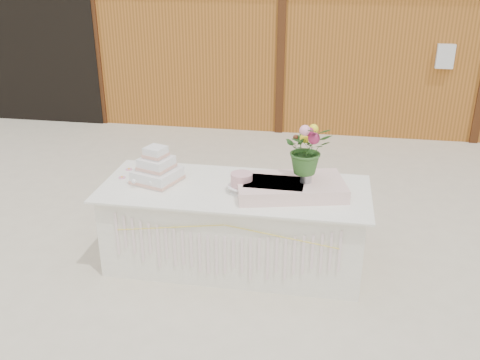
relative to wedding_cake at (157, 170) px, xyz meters
The scene contains 9 objects.
ground 1.14m from the wedding_cake, ahead, with size 80.00×80.00×0.00m, color beige.
barn 6.07m from the wedding_cake, 83.25° to the left, with size 12.60×4.60×3.30m.
cake_table 0.87m from the wedding_cake, ahead, with size 2.40×1.00×0.77m.
wedding_cake is the anchor object (origin of this frame).
pink_cake_stand 0.80m from the wedding_cake, ahead, with size 0.24×0.24×0.18m.
satin_runner 1.22m from the wedding_cake, ahead, with size 0.92×0.53×0.12m, color beige.
flower_vase 1.35m from the wedding_cake, ahead, with size 0.10×0.10×0.13m, color #A6A6AA.
bouquet 1.39m from the wedding_cake, ahead, with size 0.39×0.34×0.43m, color #305F26.
loose_flowers 0.35m from the wedding_cake, 163.36° to the left, with size 0.13×0.31×0.02m, color pink, non-canonical shape.
Camera 1 is at (0.79, -4.27, 2.72)m, focal length 40.00 mm.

